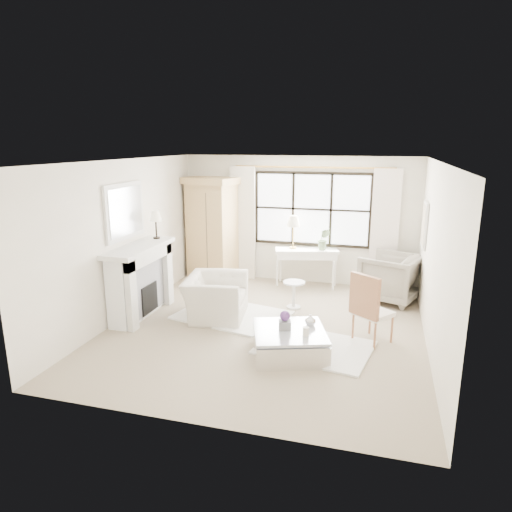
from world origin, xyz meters
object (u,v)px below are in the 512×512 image
(console_table, at_px, (306,268))
(club_armchair, at_px, (216,297))
(coffee_table, at_px, (289,343))
(armoire, at_px, (212,228))

(console_table, xyz_separation_m, club_armchair, (-1.22, -2.19, -0.03))
(club_armchair, distance_m, coffee_table, 1.88)
(console_table, height_order, club_armchair, console_table)
(armoire, xyz_separation_m, club_armchair, (0.89, -2.20, -0.77))
(console_table, distance_m, coffee_table, 3.29)
(armoire, bearing_deg, club_armchair, -51.86)
(console_table, relative_size, club_armchair, 1.22)
(club_armchair, bearing_deg, armoire, 13.76)
(armoire, distance_m, console_table, 2.23)
(armoire, distance_m, coffee_table, 4.18)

